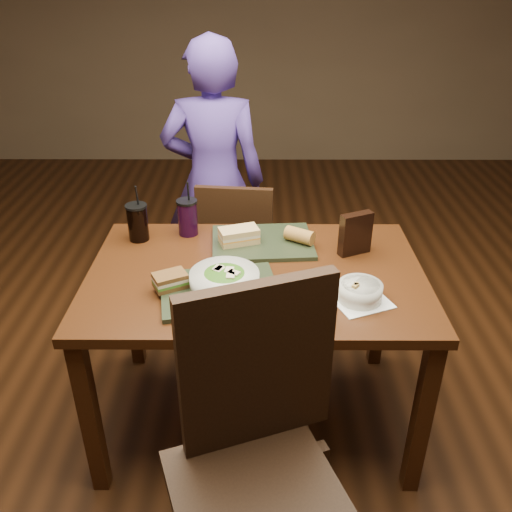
{
  "coord_description": "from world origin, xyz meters",
  "views": [
    {
      "loc": [
        0.01,
        -1.8,
        1.82
      ],
      "look_at": [
        0.0,
        0.0,
        0.82
      ],
      "focal_mm": 38.0,
      "sensor_mm": 36.0,
      "label": 1
    }
  ],
  "objects_px": {
    "chair_near": "(257,445)",
    "baguette_far": "(300,236)",
    "salad_bowl": "(225,280)",
    "cup_berry": "(188,217)",
    "dining_table": "(256,291)",
    "baguette_near": "(265,296)",
    "cup_cola": "(138,222)",
    "sandwich_near": "(170,280)",
    "sandwich_far": "(239,235)",
    "chair_far": "(236,250)",
    "tray_near": "(220,291)",
    "chip_bag": "(355,234)",
    "soup_bowl": "(360,291)",
    "tray_far": "(262,242)",
    "diner": "(214,182)"
  },
  "relations": [
    {
      "from": "chair_near",
      "to": "soup_bowl",
      "type": "bearing_deg",
      "value": 54.98
    },
    {
      "from": "tray_far",
      "to": "cup_berry",
      "type": "xyz_separation_m",
      "value": [
        -0.32,
        0.1,
        0.07
      ]
    },
    {
      "from": "dining_table",
      "to": "baguette_far",
      "type": "relative_size",
      "value": 10.71
    },
    {
      "from": "tray_far",
      "to": "soup_bowl",
      "type": "distance_m",
      "value": 0.54
    },
    {
      "from": "sandwich_near",
      "to": "cup_berry",
      "type": "bearing_deg",
      "value": 88.58
    },
    {
      "from": "baguette_far",
      "to": "chip_bag",
      "type": "height_order",
      "value": "chip_bag"
    },
    {
      "from": "chair_far",
      "to": "tray_near",
      "type": "xyz_separation_m",
      "value": [
        -0.02,
        -0.82,
        0.28
      ]
    },
    {
      "from": "cup_berry",
      "to": "dining_table",
      "type": "bearing_deg",
      "value": -47.71
    },
    {
      "from": "chair_near",
      "to": "chair_far",
      "type": "xyz_separation_m",
      "value": [
        -0.12,
        1.38,
        -0.11
      ]
    },
    {
      "from": "chair_far",
      "to": "tray_near",
      "type": "relative_size",
      "value": 2.06
    },
    {
      "from": "dining_table",
      "to": "cup_cola",
      "type": "distance_m",
      "value": 0.6
    },
    {
      "from": "tray_near",
      "to": "cup_cola",
      "type": "height_order",
      "value": "cup_cola"
    },
    {
      "from": "soup_bowl",
      "to": "cup_cola",
      "type": "xyz_separation_m",
      "value": [
        -0.87,
        0.47,
        0.05
      ]
    },
    {
      "from": "tray_far",
      "to": "cup_cola",
      "type": "xyz_separation_m",
      "value": [
        -0.53,
        0.04,
        0.07
      ]
    },
    {
      "from": "chair_near",
      "to": "baguette_far",
      "type": "height_order",
      "value": "chair_near"
    },
    {
      "from": "soup_bowl",
      "to": "cup_cola",
      "type": "height_order",
      "value": "cup_cola"
    },
    {
      "from": "diner",
      "to": "cup_berry",
      "type": "xyz_separation_m",
      "value": [
        -0.07,
        -0.61,
        0.08
      ]
    },
    {
      "from": "dining_table",
      "to": "sandwich_far",
      "type": "distance_m",
      "value": 0.26
    },
    {
      "from": "salad_bowl",
      "to": "soup_bowl",
      "type": "distance_m",
      "value": 0.48
    },
    {
      "from": "salad_bowl",
      "to": "sandwich_far",
      "type": "distance_m",
      "value": 0.37
    },
    {
      "from": "chair_near",
      "to": "chair_far",
      "type": "bearing_deg",
      "value": 94.76
    },
    {
      "from": "chair_near",
      "to": "soup_bowl",
      "type": "height_order",
      "value": "chair_near"
    },
    {
      "from": "chair_far",
      "to": "salad_bowl",
      "type": "height_order",
      "value": "chair_far"
    },
    {
      "from": "diner",
      "to": "sandwich_near",
      "type": "relative_size",
      "value": 10.82
    },
    {
      "from": "baguette_near",
      "to": "cup_berry",
      "type": "bearing_deg",
      "value": 119.89
    },
    {
      "from": "soup_bowl",
      "to": "tray_far",
      "type": "bearing_deg",
      "value": 128.94
    },
    {
      "from": "salad_bowl",
      "to": "cup_berry",
      "type": "xyz_separation_m",
      "value": [
        -0.19,
        0.49,
        0.02
      ]
    },
    {
      "from": "dining_table",
      "to": "cup_berry",
      "type": "relative_size",
      "value": 5.31
    },
    {
      "from": "sandwich_near",
      "to": "chip_bag",
      "type": "xyz_separation_m",
      "value": [
        0.71,
        0.29,
        0.04
      ]
    },
    {
      "from": "chair_near",
      "to": "soup_bowl",
      "type": "relative_size",
      "value": 4.33
    },
    {
      "from": "sandwich_near",
      "to": "sandwich_far",
      "type": "height_order",
      "value": "sandwich_far"
    },
    {
      "from": "tray_far",
      "to": "sandwich_near",
      "type": "distance_m",
      "value": 0.5
    },
    {
      "from": "tray_near",
      "to": "sandwich_near",
      "type": "relative_size",
      "value": 3.01
    },
    {
      "from": "tray_far",
      "to": "diner",
      "type": "bearing_deg",
      "value": 109.87
    },
    {
      "from": "tray_near",
      "to": "cup_cola",
      "type": "relative_size",
      "value": 1.69
    },
    {
      "from": "sandwich_near",
      "to": "cup_cola",
      "type": "distance_m",
      "value": 0.46
    },
    {
      "from": "diner",
      "to": "sandwich_near",
      "type": "distance_m",
      "value": 1.08
    },
    {
      "from": "sandwich_far",
      "to": "baguette_far",
      "type": "height_order",
      "value": "sandwich_far"
    },
    {
      "from": "sandwich_near",
      "to": "baguette_near",
      "type": "xyz_separation_m",
      "value": [
        0.34,
        -0.11,
        0.0
      ]
    },
    {
      "from": "diner",
      "to": "tray_near",
      "type": "xyz_separation_m",
      "value": [
        0.1,
        -1.09,
        0.0
      ]
    },
    {
      "from": "chip_bag",
      "to": "cup_berry",
      "type": "bearing_deg",
      "value": 141.44
    },
    {
      "from": "tray_far",
      "to": "dining_table",
      "type": "bearing_deg",
      "value": -96.51
    },
    {
      "from": "diner",
      "to": "chair_far",
      "type": "bearing_deg",
      "value": 115.66
    },
    {
      "from": "salad_bowl",
      "to": "soup_bowl",
      "type": "bearing_deg",
      "value": -3.99
    },
    {
      "from": "salad_bowl",
      "to": "cup_cola",
      "type": "bearing_deg",
      "value": 132.16
    },
    {
      "from": "baguette_near",
      "to": "cup_berry",
      "type": "distance_m",
      "value": 0.66
    },
    {
      "from": "sandwich_near",
      "to": "sandwich_far",
      "type": "bearing_deg",
      "value": 55.95
    },
    {
      "from": "chip_bag",
      "to": "diner",
      "type": "bearing_deg",
      "value": 104.25
    },
    {
      "from": "salad_bowl",
      "to": "dining_table",
      "type": "bearing_deg",
      "value": 55.16
    },
    {
      "from": "chair_near",
      "to": "salad_bowl",
      "type": "height_order",
      "value": "chair_near"
    }
  ]
}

